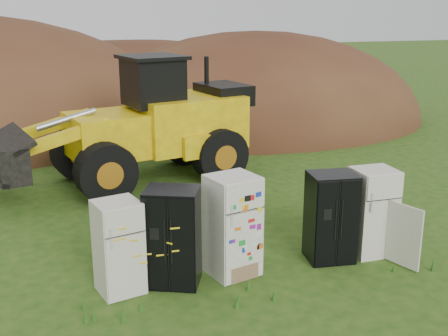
# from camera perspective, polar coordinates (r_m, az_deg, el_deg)

# --- Properties ---
(ground) EXTENTS (120.00, 120.00, 0.00)m
(ground) POSITION_cam_1_polar(r_m,az_deg,el_deg) (10.44, 3.63, -10.25)
(ground) COLOR #224813
(ground) RESTS_ON ground
(fridge_leftmost) EXTENTS (0.84, 0.82, 1.59)m
(fridge_leftmost) POSITION_cam_1_polar(r_m,az_deg,el_deg) (9.53, -10.66, -7.91)
(fridge_leftmost) COLOR silver
(fridge_leftmost) RESTS_ON ground
(fridge_black_side) EXTENTS (1.10, 1.01, 1.71)m
(fridge_black_side) POSITION_cam_1_polar(r_m,az_deg,el_deg) (9.65, -5.24, -6.99)
(fridge_black_side) COLOR black
(fridge_black_side) RESTS_ON ground
(fridge_sticker) EXTENTS (0.98, 0.93, 1.82)m
(fridge_sticker) POSITION_cam_1_polar(r_m,az_deg,el_deg) (9.93, 0.86, -5.86)
(fridge_sticker) COLOR white
(fridge_sticker) RESTS_ON ground
(fridge_black_right) EXTENTS (0.93, 0.81, 1.69)m
(fridge_black_right) POSITION_cam_1_polar(r_m,az_deg,el_deg) (10.70, 10.79, -4.91)
(fridge_black_right) COLOR black
(fridge_black_right) RESTS_ON ground
(fridge_open_door) EXTENTS (0.78, 0.72, 1.69)m
(fridge_open_door) POSITION_cam_1_polar(r_m,az_deg,el_deg) (11.13, 14.82, -4.32)
(fridge_open_door) COLOR silver
(fridge_open_door) RESTS_ON ground
(wheel_loader) EXTENTS (7.48, 4.37, 3.40)m
(wheel_loader) POSITION_cam_1_polar(r_m,az_deg,el_deg) (15.02, -10.08, 4.60)
(wheel_loader) COLOR yellow
(wheel_loader) RESTS_ON ground
(dirt_mound_right) EXTENTS (14.42, 10.57, 7.41)m
(dirt_mound_right) POSITION_cam_1_polar(r_m,az_deg,el_deg) (23.43, 3.13, 4.68)
(dirt_mound_right) COLOR #422015
(dirt_mound_right) RESTS_ON ground
(dirt_mound_back) EXTENTS (20.61, 13.74, 6.23)m
(dirt_mound_back) POSITION_cam_1_polar(r_m,az_deg,el_deg) (27.69, -9.26, 6.27)
(dirt_mound_back) COLOR #422015
(dirt_mound_back) RESTS_ON ground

